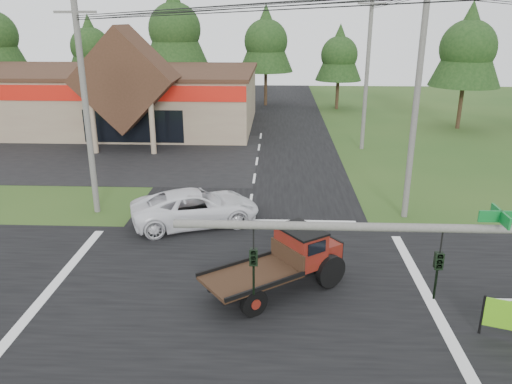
{
  "coord_description": "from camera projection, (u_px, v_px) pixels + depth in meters",
  "views": [
    {
      "loc": [
        1.42,
        -16.07,
        9.66
      ],
      "look_at": [
        0.49,
        5.18,
        2.2
      ],
      "focal_mm": 35.0,
      "sensor_mm": 36.0,
      "label": 1
    }
  ],
  "objects": [
    {
      "name": "ground",
      "position": [
        237.0,
        294.0,
        18.41
      ],
      "size": [
        120.0,
        120.0,
        0.0
      ],
      "primitive_type": "plane",
      "color": "#254619",
      "rests_on": "ground"
    },
    {
      "name": "road_ns",
      "position": [
        237.0,
        294.0,
        18.4
      ],
      "size": [
        12.0,
        120.0,
        0.02
      ],
      "primitive_type": "cube",
      "color": "black",
      "rests_on": "ground"
    },
    {
      "name": "road_ew",
      "position": [
        237.0,
        294.0,
        18.4
      ],
      "size": [
        120.0,
        12.0,
        0.02
      ],
      "primitive_type": "cube",
      "color": "black",
      "rests_on": "ground"
    },
    {
      "name": "parking_apron",
      "position": [
        69.0,
        155.0,
        36.89
      ],
      "size": [
        28.0,
        14.0,
        0.02
      ],
      "primitive_type": "cube",
      "color": "black",
      "rests_on": "ground"
    },
    {
      "name": "cvs_building",
      "position": [
        92.0,
        96.0,
        46.01
      ],
      "size": [
        30.4,
        18.2,
        9.19
      ],
      "color": "#8C725E",
      "rests_on": "ground"
    },
    {
      "name": "traffic_signal_mast",
      "position": [
        502.0,
        304.0,
        9.63
      ],
      "size": [
        8.12,
        0.24,
        7.0
      ],
      "color": "#595651",
      "rests_on": "ground"
    },
    {
      "name": "utility_pole_nw",
      "position": [
        86.0,
        109.0,
        24.49
      ],
      "size": [
        2.0,
        0.3,
        10.5
      ],
      "color": "#595651",
      "rests_on": "ground"
    },
    {
      "name": "utility_pole_ne",
      "position": [
        416.0,
        101.0,
        23.67
      ],
      "size": [
        2.0,
        0.3,
        11.5
      ],
      "color": "#595651",
      "rests_on": "ground"
    },
    {
      "name": "utility_pole_n",
      "position": [
        367.0,
        73.0,
        36.92
      ],
      "size": [
        2.0,
        0.3,
        11.2
      ],
      "color": "#595651",
      "rests_on": "ground"
    },
    {
      "name": "tree_row_b",
      "position": [
        90.0,
        45.0,
        56.6
      ],
      "size": [
        5.6,
        5.6,
        10.1
      ],
      "color": "#332316",
      "rests_on": "ground"
    },
    {
      "name": "tree_row_c",
      "position": [
        175.0,
        26.0,
        54.58
      ],
      "size": [
        7.28,
        7.28,
        13.13
      ],
      "color": "#332316",
      "rests_on": "ground"
    },
    {
      "name": "tree_row_d",
      "position": [
        266.0,
        39.0,
        55.56
      ],
      "size": [
        6.16,
        6.16,
        11.11
      ],
      "color": "#332316",
      "rests_on": "ground"
    },
    {
      "name": "tree_row_e",
      "position": [
        339.0,
        53.0,
        53.79
      ],
      "size": [
        5.04,
        5.04,
        9.09
      ],
      "color": "#332316",
      "rests_on": "ground"
    },
    {
      "name": "tree_side_ne",
      "position": [
        468.0,
        45.0,
        43.51
      ],
      "size": [
        6.16,
        6.16,
        11.11
      ],
      "color": "#332316",
      "rests_on": "ground"
    },
    {
      "name": "antique_flatbed_truck",
      "position": [
        277.0,
        263.0,
        18.26
      ],
      "size": [
        5.68,
        4.94,
        2.3
      ],
      "primitive_type": null,
      "rotation": [
        0.0,
        0.0,
        -0.94
      ],
      "color": "#54190C",
      "rests_on": "ground"
    },
    {
      "name": "white_pickup",
      "position": [
        196.0,
        207.0,
        24.44
      ],
      "size": [
        6.81,
        4.81,
        1.72
      ],
      "primitive_type": "imported",
      "rotation": [
        0.0,
        0.0,
        1.92
      ],
      "color": "white",
      "rests_on": "ground"
    }
  ]
}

